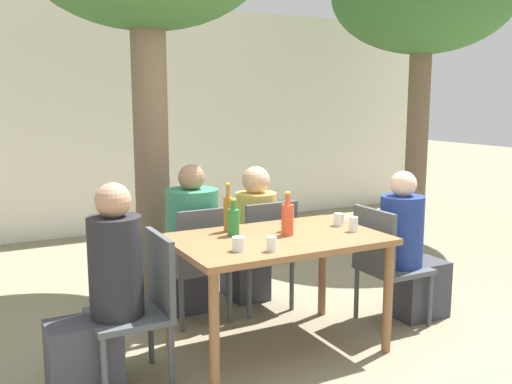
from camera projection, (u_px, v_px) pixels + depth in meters
ground_plane at (277, 349)px, 3.84m from camera, size 30.00×30.00×0.00m
cafe_building_wall at (119, 120)px, 7.02m from camera, size 10.00×0.08×2.80m
dining_table_front at (277, 250)px, 3.73m from camera, size 1.36×0.87×0.78m
patio_chair_0 at (143, 301)px, 3.34m from camera, size 0.44×0.44×0.88m
patio_chair_1 at (385, 260)px, 4.18m from camera, size 0.44×0.44×0.88m
patio_chair_2 at (200, 258)px, 4.22m from camera, size 0.44×0.44×0.88m
patio_chair_3 at (265, 249)px, 4.47m from camera, size 0.44×0.44×0.88m
person_seated_0 at (102, 301)px, 3.22m from camera, size 0.55×0.31×1.21m
person_seated_1 at (409, 254)px, 4.29m from camera, size 0.56×0.32×1.14m
person_seated_2 at (189, 246)px, 4.41m from camera, size 0.39×0.60×1.18m
person_seated_3 at (251, 241)px, 4.67m from camera, size 0.33×0.56×1.14m
soda_bottle_0 at (288, 219)px, 3.73m from camera, size 0.08×0.08×0.29m
amber_bottle_1 at (228, 213)px, 3.84m from camera, size 0.06×0.06×0.33m
green_bottle_2 at (233, 221)px, 3.72m from camera, size 0.08×0.08×0.25m
drinking_glass_0 at (353, 224)px, 3.84m from camera, size 0.06×0.06×0.10m
drinking_glass_1 at (286, 223)px, 3.85m from camera, size 0.06×0.06×0.12m
drinking_glass_2 at (239, 244)px, 3.35m from camera, size 0.08×0.08×0.08m
drinking_glass_3 at (339, 220)px, 4.02m from camera, size 0.07×0.07×0.09m
drinking_glass_4 at (271, 244)px, 3.35m from camera, size 0.06×0.06×0.09m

